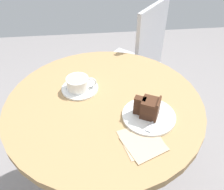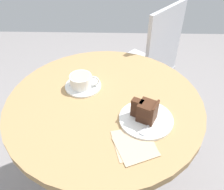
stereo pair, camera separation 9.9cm
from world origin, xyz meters
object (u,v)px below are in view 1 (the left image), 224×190
cake_plate (149,116)px  cafe_chair (138,58)px  napkin (143,142)px  teaspoon (74,82)px  coffee_cup (78,83)px  fork (153,122)px  saucer (80,88)px  cake_slice (149,108)px

cake_plate → cafe_chair: bearing=81.6°
napkin → cafe_chair: (0.16, 0.86, -0.18)m
teaspoon → napkin: bearing=-113.2°
coffee_cup → cafe_chair: 0.70m
coffee_cup → napkin: (0.23, -0.33, -0.04)m
teaspoon → cafe_chair: bearing=-7.1°
teaspoon → fork: fork is taller
saucer → napkin: (0.22, -0.33, -0.00)m
cake_plate → cafe_chair: 0.77m
teaspoon → fork: (0.31, -0.30, 0.00)m
fork → napkin: fork is taller
cake_plate → coffee_cup: bearing=143.8°
fork → coffee_cup: bearing=-97.7°
coffee_cup → cake_plate: (0.28, -0.20, -0.03)m
teaspoon → napkin: size_ratio=0.44×
cake_slice → coffee_cup: bearing=143.2°
fork → napkin: size_ratio=0.66×
saucer → fork: (0.28, -0.25, 0.01)m
napkin → coffee_cup: bearing=125.1°
saucer → teaspoon: size_ratio=2.01×
cake_slice → cafe_chair: bearing=81.2°
cake_plate → napkin: (-0.05, -0.12, -0.00)m
coffee_cup → cake_slice: bearing=-36.8°
fork → cafe_chair: bearing=-154.2°
cake_slice → fork: bearing=-77.7°
coffee_cup → fork: coffee_cup is taller
teaspoon → napkin: teaspoon is taller
cafe_chair → cake_slice: bearing=32.1°
cake_plate → fork: (0.00, -0.04, 0.01)m
teaspoon → fork: size_ratio=0.67×
fork → cake_slice: bearing=-134.2°
saucer → coffee_cup: (-0.00, -0.01, 0.03)m
saucer → teaspoon: 0.05m
cafe_chair → teaspoon: bearing=0.9°
coffee_cup → teaspoon: coffee_cup is taller
cake_plate → cafe_chair: cafe_chair is taller
cake_plate → napkin: 0.13m
teaspoon → cake_slice: (0.30, -0.25, 0.04)m
cake_slice → napkin: bearing=-110.3°
cake_plate → cake_slice: size_ratio=1.98×
cake_slice → napkin: (-0.04, -0.12, -0.05)m
cake_plate → fork: fork is taller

